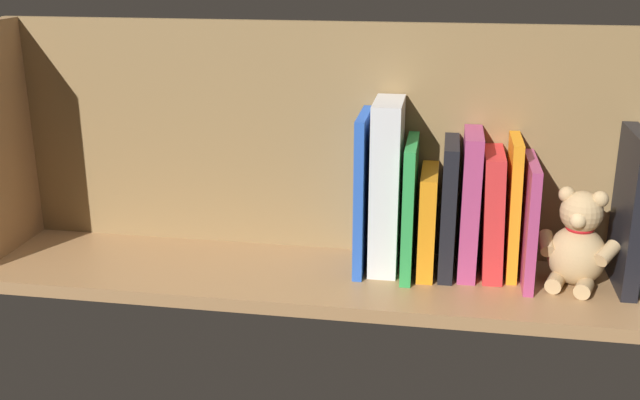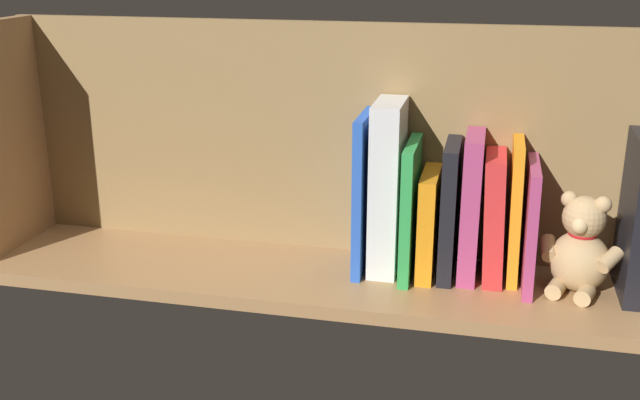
# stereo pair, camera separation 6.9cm
# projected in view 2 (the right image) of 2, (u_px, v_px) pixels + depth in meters

# --- Properties ---
(ground_plane) EXTENTS (1.17, 0.26, 0.02)m
(ground_plane) POSITION_uv_depth(u_px,v_px,m) (320.00, 276.00, 1.26)
(ground_plane) COLOR #A87A4C
(shelf_back_panel) EXTENTS (1.17, 0.02, 0.40)m
(shelf_back_panel) POSITION_uv_depth(u_px,v_px,m) (334.00, 139.00, 1.30)
(shelf_back_panel) COLOR olive
(shelf_back_panel) RESTS_ON ground_plane
(shelf_side_divider) EXTENTS (0.02, 0.20, 0.40)m
(shelf_side_divider) POSITION_uv_depth(u_px,v_px,m) (5.00, 136.00, 1.31)
(shelf_side_divider) COLOR #A87A4C
(shelf_side_divider) RESTS_ON ground_plane
(book_1) EXTENTS (0.02, 0.14, 0.25)m
(book_1) POSITION_uv_depth(u_px,v_px,m) (634.00, 216.00, 1.14)
(book_1) COLOR black
(book_1) RESTS_ON ground_plane
(teddy_bear) EXTENTS (0.12, 0.12, 0.16)m
(teddy_bear) POSITION_uv_depth(u_px,v_px,m) (580.00, 249.00, 1.16)
(teddy_bear) COLOR tan
(teddy_bear) RESTS_ON ground_plane
(book_2) EXTENTS (0.02, 0.15, 0.20)m
(book_2) POSITION_uv_depth(u_px,v_px,m) (530.00, 225.00, 1.18)
(book_2) COLOR #B23F72
(book_2) RESTS_ON ground_plane
(book_3) EXTENTS (0.02, 0.11, 0.23)m
(book_3) POSITION_uv_depth(u_px,v_px,m) (515.00, 211.00, 1.20)
(book_3) COLOR orange
(book_3) RESTS_ON ground_plane
(book_4) EXTENTS (0.04, 0.12, 0.21)m
(book_4) POSITION_uv_depth(u_px,v_px,m) (494.00, 217.00, 1.20)
(book_4) COLOR red
(book_4) RESTS_ON ground_plane
(book_5) EXTENTS (0.03, 0.12, 0.24)m
(book_5) POSITION_uv_depth(u_px,v_px,m) (471.00, 207.00, 1.21)
(book_5) COLOR #B23F72
(book_5) RESTS_ON ground_plane
(book_6) EXTENTS (0.02, 0.12, 0.22)m
(book_6) POSITION_uv_depth(u_px,v_px,m) (450.00, 210.00, 1.21)
(book_6) COLOR black
(book_6) RESTS_ON ground_plane
(book_7) EXTENTS (0.03, 0.13, 0.17)m
(book_7) POSITION_uv_depth(u_px,v_px,m) (428.00, 223.00, 1.23)
(book_7) COLOR orange
(book_7) RESTS_ON ground_plane
(book_8) EXTENTS (0.02, 0.14, 0.22)m
(book_8) POSITION_uv_depth(u_px,v_px,m) (410.00, 209.00, 1.22)
(book_8) COLOR green
(book_8) RESTS_ON ground_plane
(dictionary_thick_white) EXTENTS (0.05, 0.12, 0.28)m
(dictionary_thick_white) POSITION_uv_depth(u_px,v_px,m) (387.00, 187.00, 1.22)
(dictionary_thick_white) COLOR silver
(dictionary_thick_white) RESTS_ON ground_plane
(book_9) EXTENTS (0.02, 0.13, 0.26)m
(book_9) POSITION_uv_depth(u_px,v_px,m) (363.00, 193.00, 1.23)
(book_9) COLOR blue
(book_9) RESTS_ON ground_plane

